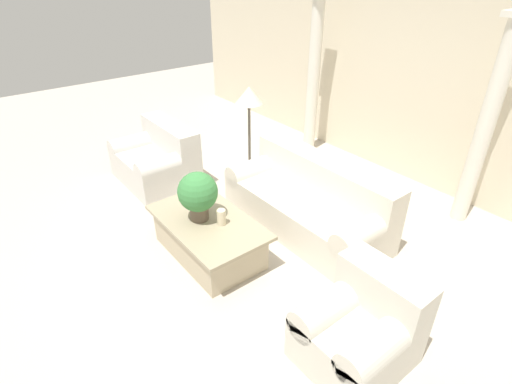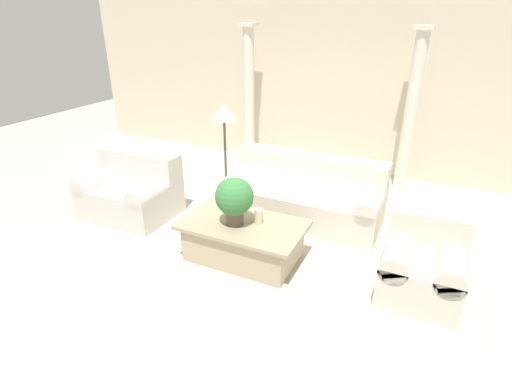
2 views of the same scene
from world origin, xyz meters
name	(u,v)px [view 2 (image 2 of 2)]	position (x,y,z in m)	size (l,w,h in m)	color
ground_plane	(260,238)	(0.00, 0.00, 0.00)	(16.00, 16.00, 0.00)	#BCB2A3
wall_back	(332,77)	(0.00, 2.91, 1.60)	(10.00, 0.06, 3.20)	beige
sofa_long	(304,195)	(0.30, 0.79, 0.34)	(2.10, 0.90, 0.84)	beige
loveseat	(132,190)	(-1.92, -0.11, 0.35)	(1.23, 0.90, 0.84)	silver
coffee_table	(243,240)	(0.01, -0.46, 0.23)	(1.38, 0.81, 0.45)	tan
potted_plant	(234,198)	(-0.07, -0.51, 0.77)	(0.43, 0.43, 0.55)	brown
pillar_candle	(259,216)	(0.16, -0.38, 0.54)	(0.09, 0.09, 0.18)	beige
floor_lamp	(224,118)	(-0.94, 0.84, 1.25)	(0.37, 0.37, 1.46)	#4C473D
column_left	(249,96)	(-1.35, 2.44, 1.25)	(0.27, 0.27, 2.44)	silver
column_right	(411,111)	(1.37, 2.44, 1.25)	(0.27, 0.27, 2.44)	silver
armchair	(423,262)	(1.90, -0.22, 0.34)	(0.76, 0.85, 0.81)	beige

